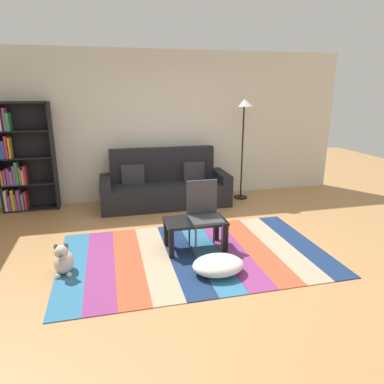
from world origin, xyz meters
name	(u,v)px	position (x,y,z in m)	size (l,w,h in m)	color
ground_plane	(205,251)	(0.00, 0.00, 0.00)	(14.00, 14.00, 0.00)	#B27F4C
back_wall	(169,126)	(0.00, 2.55, 1.35)	(6.80, 0.10, 2.70)	silver
rug	(195,254)	(-0.16, -0.08, 0.00)	(3.30, 2.01, 0.01)	teal
couch	(165,186)	(-0.18, 2.02, 0.34)	(2.26, 0.80, 1.00)	black
bookshelf	(20,162)	(-2.59, 2.31, 0.85)	(0.90, 0.28, 1.83)	black
coffee_table	(195,225)	(-0.11, 0.09, 0.33)	(0.78, 0.45, 0.40)	black
pouf	(218,265)	(-0.02, -0.61, 0.11)	(0.59, 0.46, 0.20)	white
dog	(63,260)	(-1.71, -0.18, 0.16)	(0.22, 0.35, 0.40)	beige
standing_lamp	(244,116)	(1.30, 2.06, 1.55)	(0.32, 0.32, 1.86)	black
tv_remote	(191,219)	(-0.16, 0.11, 0.42)	(0.04, 0.15, 0.02)	black
folding_chair	(204,210)	(0.00, 0.09, 0.53)	(0.40, 0.40, 0.90)	#38383D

